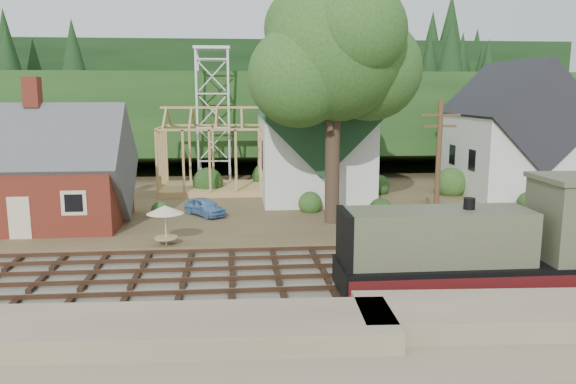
{
  "coord_description": "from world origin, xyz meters",
  "views": [
    {
      "loc": [
        -3.81,
        -24.16,
        8.35
      ],
      "look_at": [
        -1.12,
        6.0,
        3.0
      ],
      "focal_mm": 35.0,
      "sensor_mm": 36.0,
      "label": 1
    }
  ],
  "objects": [
    {
      "name": "ground",
      "position": [
        0.0,
        0.0,
        0.0
      ],
      "size": [
        140.0,
        140.0,
        0.0
      ],
      "primitive_type": "plane",
      "color": "#384C1E",
      "rests_on": "ground"
    },
    {
      "name": "embankment",
      "position": [
        0.0,
        -8.5,
        0.0
      ],
      "size": [
        64.0,
        5.0,
        1.6
      ],
      "primitive_type": "cube",
      "color": "#7F7259",
      "rests_on": "ground"
    },
    {
      "name": "railroad_bed",
      "position": [
        0.0,
        0.0,
        0.08
      ],
      "size": [
        64.0,
        11.0,
        0.16
      ],
      "primitive_type": "cube",
      "color": "#726B5B",
      "rests_on": "ground"
    },
    {
      "name": "village_flat",
      "position": [
        0.0,
        18.0,
        0.15
      ],
      "size": [
        64.0,
        26.0,
        0.3
      ],
      "primitive_type": "cube",
      "color": "brown",
      "rests_on": "ground"
    },
    {
      "name": "hillside",
      "position": [
        0.0,
        42.0,
        0.0
      ],
      "size": [
        70.0,
        28.96,
        12.74
      ],
      "primitive_type": "cube",
      "rotation": [
        -0.17,
        0.0,
        0.0
      ],
      "color": "#1E3F19",
      "rests_on": "ground"
    },
    {
      "name": "ridge",
      "position": [
        0.0,
        58.0,
        0.0
      ],
      "size": [
        80.0,
        20.0,
        12.0
      ],
      "primitive_type": "cube",
      "color": "black",
      "rests_on": "ground"
    },
    {
      "name": "depot",
      "position": [
        -16.0,
        11.0,
        3.21
      ],
      "size": [
        10.8,
        7.41,
        9.0
      ],
      "color": "maroon",
      "rests_on": "village_flat"
    },
    {
      "name": "church",
      "position": [
        2.0,
        19.68,
        5.18
      ],
      "size": [
        8.4,
        15.17,
        13.0
      ],
      "color": "silver",
      "rests_on": "village_flat"
    },
    {
      "name": "farmhouse",
      "position": [
        18.0,
        19.0,
        4.87
      ],
      "size": [
        8.4,
        10.8,
        10.6
      ],
      "color": "silver",
      "rests_on": "village_flat"
    },
    {
      "name": "timber_frame",
      "position": [
        -6.0,
        22.0,
        3.27
      ],
      "size": [
        8.2,
        6.2,
        6.99
      ],
      "color": "tan",
      "rests_on": "village_flat"
    },
    {
      "name": "lattice_tower",
      "position": [
        -6.0,
        28.0,
        10.03
      ],
      "size": [
        3.2,
        3.2,
        12.12
      ],
      "color": "silver",
      "rests_on": "village_flat"
    },
    {
      "name": "big_tree",
      "position": [
        2.17,
        10.08,
        10.22
      ],
      "size": [
        10.9,
        8.4,
        14.7
      ],
      "color": "#38281E",
      "rests_on": "village_flat"
    },
    {
      "name": "telegraph_pole_near",
      "position": [
        7.0,
        5.2,
        4.25
      ],
      "size": [
        2.2,
        0.28,
        8.0
      ],
      "color": "#4C331E",
      "rests_on": "ground"
    },
    {
      "name": "locomotive",
      "position": [
        6.83,
        -3.0,
        2.16
      ],
      "size": [
        12.29,
        3.07,
        4.91
      ],
      "color": "black",
      "rests_on": "railroad_bed"
    },
    {
      "name": "car_blue",
      "position": [
        -6.07,
        12.77,
        0.89
      ],
      "size": [
        3.2,
        3.65,
        1.19
      ],
      "primitive_type": "imported",
      "rotation": [
        0.0,
        0.0,
        0.63
      ],
      "color": "#5E91C9",
      "rests_on": "village_flat"
    },
    {
      "name": "patio_set",
      "position": [
        -7.73,
        5.5,
        2.14
      ],
      "size": [
        1.95,
        1.95,
        2.17
      ],
      "color": "silver",
      "rests_on": "village_flat"
    }
  ]
}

